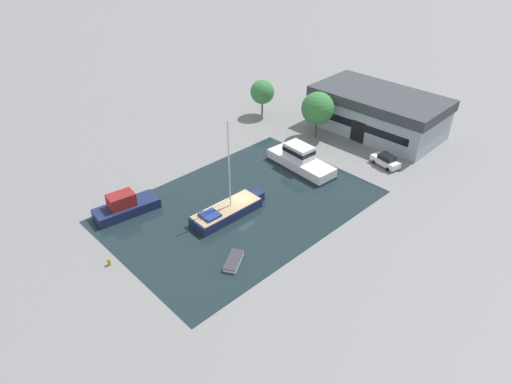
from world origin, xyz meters
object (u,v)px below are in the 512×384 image
Objects in this scene: quay_tree_near_building at (318,108)px; small_dinghy at (234,261)px; motor_cruiser at (300,160)px; warehouse_building at (378,112)px; parked_car at (386,160)px; quay_tree_by_water at (262,92)px; cabin_boat at (125,206)px; sailboat_moored at (228,211)px.

quay_tree_near_building is 2.08× the size of small_dinghy.
motor_cruiser reaches higher than small_dinghy.
warehouse_building is 4.68× the size of parked_car.
quay_tree_by_water reaches higher than small_dinghy.
warehouse_building is 38.12m from small_dinghy.
motor_cruiser is 21.30m from small_dinghy.
warehouse_building is 2.82× the size of quay_tree_near_building.
quay_tree_by_water reaches higher than cabin_boat.
motor_cruiser is (4.61, -8.88, -3.61)m from quay_tree_near_building.
parked_car is 1.25× the size of small_dinghy.
sailboat_moored is (6.13, -23.49, -4.11)m from quay_tree_near_building.
quay_tree_by_water is at bearing 113.80° from cabin_boat.
sailboat_moored is 1.53× the size of cabin_boat.
small_dinghy is (8.23, -19.62, -0.94)m from motor_cruiser.
motor_cruiser is at bearing 80.31° from cabin_boat.
warehouse_building is at bearing 27.64° from quay_tree_by_water.
quay_tree_near_building reaches higher than cabin_boat.
cabin_boat is at bearing -94.75° from quay_tree_near_building.
quay_tree_near_building is 0.70× the size of motor_cruiser.
sailboat_moored is 1.16× the size of motor_cruiser.
parked_car is at bearing 59.45° from small_dinghy.
parked_car is (7.41, -8.62, -2.35)m from warehouse_building.
cabin_boat is (-7.79, -40.65, -2.22)m from warehouse_building.
small_dinghy is (0.29, -28.60, -0.61)m from parked_car.
quay_tree_by_water is at bearing -154.48° from warehouse_building.
warehouse_building is 11.60m from parked_car.
motor_cruiser is 1.32× the size of cabin_boat.
warehouse_building reaches higher than parked_car.
cabin_boat reaches higher than small_dinghy.
quay_tree_by_water is 0.78× the size of cabin_boat.
sailboat_moored reaches higher than small_dinghy.
small_dinghy is (6.71, -5.00, -0.44)m from sailboat_moored.
motor_cruiser is 24.17m from cabin_boat.
sailboat_moored is 3.46× the size of small_dinghy.
quay_tree_by_water is 1.41× the size of parked_car.
quay_tree_by_water is at bearing 128.42° from sailboat_moored.
sailboat_moored is at bearing 51.63° from cabin_boat.
sailboat_moored reaches higher than quay_tree_near_building.
quay_tree_near_building is 0.92× the size of cabin_boat.
parked_car is 0.36× the size of sailboat_moored.
quay_tree_near_building is at bearing 30.97° from motor_cruiser.
quay_tree_near_building is at bearing -122.64° from warehouse_building.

